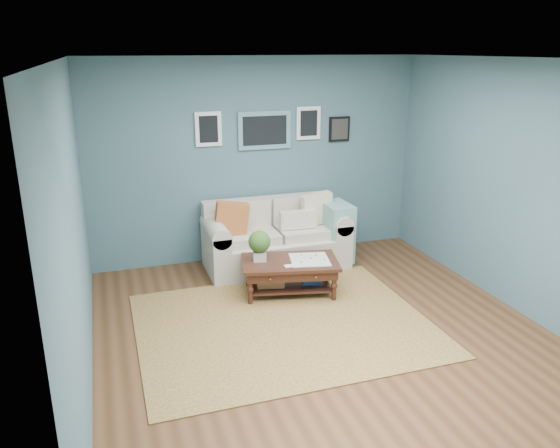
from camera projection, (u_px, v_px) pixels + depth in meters
name	position (u px, v px, depth m)	size (l,w,h in m)	color
room_shell	(330.00, 208.00, 5.12)	(5.00, 5.02, 2.70)	brown
area_rug	(284.00, 324.00, 5.76)	(3.01, 2.41, 0.01)	brown
loveseat	(281.00, 237.00, 7.24)	(1.90, 0.86, 0.98)	beige
coffee_table	(285.00, 266.00, 6.40)	(1.23, 0.87, 0.78)	black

